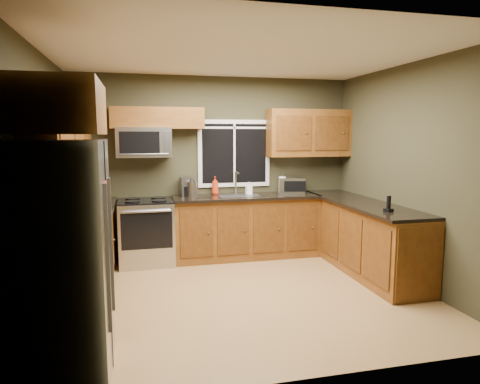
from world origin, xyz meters
name	(u,v)px	position (x,y,z in m)	size (l,w,h in m)	color
floor	(243,294)	(0.00, 0.00, 0.00)	(4.20, 4.20, 0.00)	#9B7444
ceiling	(243,54)	(0.00, 0.00, 2.70)	(4.20, 4.20, 0.00)	white
back_wall	(215,167)	(0.00, 1.80, 1.35)	(4.20, 4.20, 0.00)	#33311F
front_wall	(303,204)	(0.00, -1.80, 1.35)	(4.20, 4.20, 0.00)	#33311F
left_wall	(40,183)	(-2.10, 0.00, 1.35)	(3.60, 3.60, 0.00)	#33311F
right_wall	(408,174)	(2.10, 0.00, 1.35)	(3.60, 3.60, 0.00)	#33311F
window	(234,153)	(0.30, 1.78, 1.55)	(1.12, 0.03, 1.02)	white
base_cabinets_left	(82,255)	(-1.80, 0.48, 0.45)	(0.60, 2.65, 0.90)	brown
countertop_left	(82,215)	(-1.78, 0.48, 0.92)	(0.65, 2.65, 0.04)	black
base_cabinets_back	(246,227)	(0.42, 1.50, 0.45)	(2.17, 0.60, 0.90)	brown
countertop_back	(246,197)	(0.42, 1.48, 0.92)	(2.17, 0.65, 0.04)	black
base_cabinets_peninsula	(361,237)	(1.80, 0.54, 0.45)	(0.60, 2.52, 0.90)	brown
countertop_peninsula	(361,203)	(1.78, 0.55, 0.92)	(0.65, 2.50, 0.04)	black
upper_cabinets_left	(63,133)	(-1.94, 0.48, 1.86)	(0.33, 2.65, 0.72)	brown
upper_cabinets_back_left	(158,118)	(-0.85, 1.64, 2.07)	(1.30, 0.33, 0.30)	brown
upper_cabinets_back_right	(309,133)	(1.45, 1.64, 1.86)	(1.30, 0.33, 0.72)	brown
upper_cabinet_over_fridge	(49,107)	(-1.74, -1.30, 2.03)	(0.72, 0.90, 0.38)	brown
refrigerator	(58,261)	(-1.74, -1.30, 0.90)	(0.74, 0.90, 1.80)	#B7B7BC
range	(147,232)	(-1.05, 1.47, 0.47)	(0.76, 0.69, 0.94)	#B7B7BC
microwave	(144,142)	(-1.05, 1.61, 1.73)	(0.76, 0.41, 0.42)	#B7B7BC
sink	(239,195)	(0.30, 1.49, 0.95)	(0.60, 0.42, 0.36)	slate
toaster_oven	(292,185)	(1.16, 1.57, 1.06)	(0.44, 0.38, 0.24)	#B7B7BC
coffee_maker	(186,187)	(-0.46, 1.64, 1.07)	(0.19, 0.24, 0.27)	slate
kettle	(192,188)	(-0.38, 1.56, 1.07)	(0.17, 0.17, 0.27)	#B7B7BC
paper_towel_roll	(282,185)	(1.02, 1.61, 1.07)	(0.14, 0.14, 0.28)	white
soap_bottle_a	(215,185)	(-0.02, 1.70, 1.08)	(0.10, 0.11, 0.27)	red
soap_bottle_b	(249,188)	(0.48, 1.58, 1.03)	(0.08, 0.09, 0.19)	white
cordless_phone	(389,207)	(1.71, -0.22, 1.00)	(0.11, 0.11, 0.19)	black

